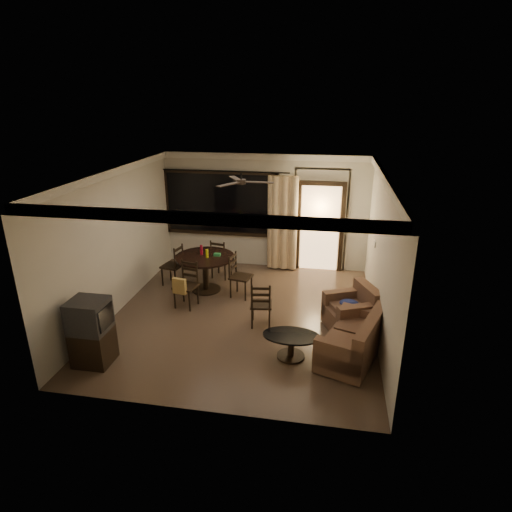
% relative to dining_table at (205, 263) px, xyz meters
% --- Properties ---
extents(ground, '(5.50, 5.50, 0.00)m').
position_rel_dining_table_xyz_m(ground, '(1.05, -1.04, -0.63)').
color(ground, '#7F6651').
rests_on(ground, ground).
extents(room_shell, '(5.50, 6.70, 5.50)m').
position_rel_dining_table_xyz_m(room_shell, '(1.64, 0.73, 1.20)').
color(room_shell, beige).
rests_on(room_shell, ground).
extents(dining_table, '(1.29, 1.29, 1.02)m').
position_rel_dining_table_xyz_m(dining_table, '(0.00, 0.00, 0.00)').
color(dining_table, black).
rests_on(dining_table, ground).
extents(dining_chair_west, '(0.50, 0.50, 0.95)m').
position_rel_dining_table_xyz_m(dining_chair_west, '(-0.82, 0.17, -0.35)').
color(dining_chair_west, black).
rests_on(dining_chair_west, ground).
extents(dining_chair_east, '(0.50, 0.50, 0.95)m').
position_rel_dining_table_xyz_m(dining_chair_east, '(0.82, -0.17, -0.35)').
color(dining_chair_east, black).
rests_on(dining_chair_east, ground).
extents(dining_chair_south, '(0.50, 0.54, 0.95)m').
position_rel_dining_table_xyz_m(dining_chair_south, '(-0.18, -0.84, -0.33)').
color(dining_chair_south, black).
rests_on(dining_chair_south, ground).
extents(dining_chair_north, '(0.50, 0.50, 0.95)m').
position_rel_dining_table_xyz_m(dining_chair_north, '(0.16, 0.77, -0.35)').
color(dining_chair_north, black).
rests_on(dining_chair_north, ground).
extents(tv_cabinet, '(0.59, 0.52, 1.11)m').
position_rel_dining_table_xyz_m(tv_cabinet, '(-1.00, -2.97, -0.08)').
color(tv_cabinet, black).
rests_on(tv_cabinet, ground).
extents(sofa, '(1.20, 1.62, 0.77)m').
position_rel_dining_table_xyz_m(sofa, '(3.13, -2.14, -0.32)').
color(sofa, '#41241E').
rests_on(sofa, ground).
extents(armchair, '(1.08, 1.08, 0.82)m').
position_rel_dining_table_xyz_m(armchair, '(3.14, -1.17, -0.29)').
color(armchair, '#41241E').
rests_on(armchair, ground).
extents(coffee_table, '(0.94, 0.57, 0.41)m').
position_rel_dining_table_xyz_m(coffee_table, '(2.11, -2.28, -0.36)').
color(coffee_table, black).
rests_on(coffee_table, ground).
extents(side_chair, '(0.45, 0.45, 0.90)m').
position_rel_dining_table_xyz_m(side_chair, '(1.45, -1.32, -0.37)').
color(side_chair, black).
rests_on(side_chair, ground).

